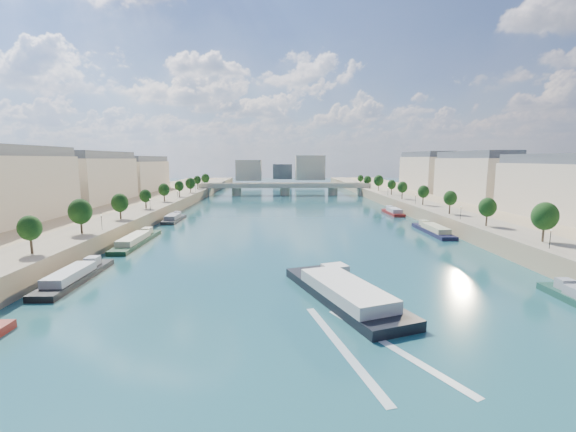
{
  "coord_description": "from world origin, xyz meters",
  "views": [
    {
      "loc": [
        -5.47,
        -33.21,
        24.01
      ],
      "look_at": [
        -1.71,
        94.3,
        5.0
      ],
      "focal_mm": 24.0,
      "sensor_mm": 36.0,
      "label": 1
    }
  ],
  "objects": [
    {
      "name": "moored_barges_left",
      "position": [
        -45.5,
        44.55,
        0.84
      ],
      "size": [
        5.0,
        162.05,
        3.6
      ],
      "color": "#1A1A3A",
      "rests_on": "ground"
    },
    {
      "name": "lamps_left",
      "position": [
        -52.5,
        90.0,
        7.78
      ],
      "size": [
        0.36,
        200.36,
        4.28
      ],
      "color": "black",
      "rests_on": "ground"
    },
    {
      "name": "buildings_right",
      "position": [
        85.0,
        112.0,
        16.45
      ],
      "size": [
        16.0,
        226.0,
        23.2
      ],
      "color": "beige",
      "rests_on": "ground"
    },
    {
      "name": "trees_right",
      "position": [
        55.0,
        110.0,
        10.48
      ],
      "size": [
        4.8,
        268.8,
        8.26
      ],
      "color": "#382B1E",
      "rests_on": "ground"
    },
    {
      "name": "tour_barge",
      "position": [
        5.92,
        29.71,
        1.24
      ],
      "size": [
        18.97,
        32.41,
        4.24
      ],
      "rotation": [
        0.0,
        0.0,
        0.35
      ],
      "color": "black",
      "rests_on": "ground"
    },
    {
      "name": "pave_right",
      "position": [
        57.0,
        100.0,
        5.05
      ],
      "size": [
        14.0,
        520.0,
        0.1
      ],
      "primitive_type": "cube",
      "color": "gray",
      "rests_on": "quay_right"
    },
    {
      "name": "ground",
      "position": [
        0.0,
        100.0,
        0.0
      ],
      "size": [
        700.0,
        700.0,
        0.0
      ],
      "primitive_type": "plane",
      "color": "#0C2837",
      "rests_on": "ground"
    },
    {
      "name": "trees_left",
      "position": [
        -55.0,
        102.0,
        10.48
      ],
      "size": [
        4.8,
        268.8,
        8.26
      ],
      "color": "#382B1E",
      "rests_on": "ground"
    },
    {
      "name": "pave_left",
      "position": [
        -57.0,
        100.0,
        5.05
      ],
      "size": [
        14.0,
        520.0,
        0.1
      ],
      "primitive_type": "cube",
      "color": "gray",
      "rests_on": "quay_left"
    },
    {
      "name": "bridge",
      "position": [
        0.0,
        221.73,
        5.08
      ],
      "size": [
        112.0,
        12.0,
        8.15
      ],
      "color": "#C1B79E",
      "rests_on": "ground"
    },
    {
      "name": "wake",
      "position": [
        5.92,
        13.19,
        0.02
      ],
      "size": [
        16.25,
        25.62,
        0.04
      ],
      "color": "silver",
      "rests_on": "ground"
    },
    {
      "name": "quay_left",
      "position": [
        -72.0,
        100.0,
        2.5
      ],
      "size": [
        44.0,
        520.0,
        5.0
      ],
      "primitive_type": "cube",
      "color": "#9E8460",
      "rests_on": "ground"
    },
    {
      "name": "quay_right",
      "position": [
        72.0,
        100.0,
        2.5
      ],
      "size": [
        44.0,
        520.0,
        5.0
      ],
      "primitive_type": "cube",
      "color": "#9E8460",
      "rests_on": "ground"
    },
    {
      "name": "skyline",
      "position": [
        3.19,
        319.52,
        14.66
      ],
      "size": [
        79.0,
        42.0,
        22.0
      ],
      "color": "beige",
      "rests_on": "ground"
    },
    {
      "name": "moored_barges_right",
      "position": [
        45.5,
        58.32,
        0.84
      ],
      "size": [
        5.0,
        162.23,
        3.6
      ],
      "color": "black",
      "rests_on": "ground"
    },
    {
      "name": "lamps_right",
      "position": [
        52.5,
        105.0,
        7.78
      ],
      "size": [
        0.36,
        200.36,
        4.28
      ],
      "color": "black",
      "rests_on": "ground"
    },
    {
      "name": "buildings_left",
      "position": [
        -85.0,
        112.0,
        16.45
      ],
      "size": [
        16.0,
        226.0,
        23.2
      ],
      "color": "beige",
      "rests_on": "ground"
    }
  ]
}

